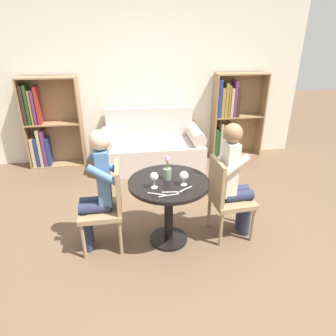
{
  "coord_description": "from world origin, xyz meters",
  "views": [
    {
      "loc": [
        -0.38,
        -2.59,
        2.08
      ],
      "look_at": [
        0.0,
        0.05,
        0.84
      ],
      "focal_mm": 32.0,
      "sensor_mm": 36.0,
      "label": 1
    }
  ],
  "objects": [
    {
      "name": "wine_glass_left",
      "position": [
        -0.15,
        -0.11,
        0.83
      ],
      "size": [
        0.08,
        0.08,
        0.16
      ],
      "color": "white",
      "rests_on": "round_table"
    },
    {
      "name": "fork_right_setting",
      "position": [
        0.0,
        -0.22,
        0.72
      ],
      "size": [
        0.19,
        0.03,
        0.0
      ],
      "color": "silver",
      "rests_on": "round_table"
    },
    {
      "name": "couch",
      "position": [
        0.0,
        1.99,
        0.31
      ],
      "size": [
        1.65,
        0.8,
        0.92
      ],
      "color": "beige",
      "rests_on": "ground_plane"
    },
    {
      "name": "ground_plane",
      "position": [
        0.0,
        0.0,
        0.0
      ],
      "size": [
        16.0,
        16.0,
        0.0
      ],
      "primitive_type": "plane",
      "color": "brown"
    },
    {
      "name": "knife_right_setting",
      "position": [
        -0.14,
        -0.24,
        0.72
      ],
      "size": [
        0.18,
        0.08,
        0.0
      ],
      "color": "silver",
      "rests_on": "round_table"
    },
    {
      "name": "back_wall",
      "position": [
        0.0,
        2.42,
        1.35
      ],
      "size": [
        5.2,
        0.05,
        2.7
      ],
      "color": "silver",
      "rests_on": "ground_plane"
    },
    {
      "name": "chair_right",
      "position": [
        0.61,
        0.03,
        0.49
      ],
      "size": [
        0.45,
        0.45,
        0.9
      ],
      "rotation": [
        0.0,
        0.0,
        1.65
      ],
      "color": "#937A56",
      "rests_on": "ground_plane"
    },
    {
      "name": "knife_left_setting",
      "position": [
        -0.04,
        -0.27,
        0.72
      ],
      "size": [
        0.19,
        0.04,
        0.0
      ],
      "color": "silver",
      "rests_on": "round_table"
    },
    {
      "name": "bookshelf_right",
      "position": [
        1.41,
        2.26,
        0.7
      ],
      "size": [
        0.87,
        0.28,
        1.44
      ],
      "color": "#93704C",
      "rests_on": "ground_plane"
    },
    {
      "name": "wine_glass_right",
      "position": [
        0.13,
        -0.09,
        0.81
      ],
      "size": [
        0.09,
        0.09,
        0.14
      ],
      "color": "white",
      "rests_on": "round_table"
    },
    {
      "name": "person_right",
      "position": [
        0.7,
        0.04,
        0.66
      ],
      "size": [
        0.43,
        0.36,
        1.27
      ],
      "rotation": [
        0.0,
        0.0,
        1.65
      ],
      "color": "#282D47",
      "rests_on": "ground_plane"
    },
    {
      "name": "bookshelf_left",
      "position": [
        -1.66,
        2.26,
        0.68
      ],
      "size": [
        0.87,
        0.28,
        1.44
      ],
      "color": "#93704C",
      "rests_on": "ground_plane"
    },
    {
      "name": "fork_left_setting",
      "position": [
        0.12,
        -0.19,
        0.72
      ],
      "size": [
        0.17,
        0.11,
        0.0
      ],
      "color": "silver",
      "rests_on": "round_table"
    },
    {
      "name": "person_left",
      "position": [
        -0.7,
        0.02,
        0.66
      ],
      "size": [
        0.42,
        0.34,
        1.27
      ],
      "rotation": [
        0.0,
        0.0,
        -1.56
      ],
      "color": "#282D47",
      "rests_on": "ground_plane"
    },
    {
      "name": "flower_vase",
      "position": [
        -0.01,
        0.05,
        0.81
      ],
      "size": [
        0.08,
        0.08,
        0.24
      ],
      "color": "gray",
      "rests_on": "round_table"
    },
    {
      "name": "round_table",
      "position": [
        0.0,
        0.0,
        0.54
      ],
      "size": [
        0.81,
        0.81,
        0.72
      ],
      "color": "black",
      "rests_on": "ground_plane"
    },
    {
      "name": "chair_left",
      "position": [
        -0.61,
        0.02,
        0.49
      ],
      "size": [
        0.43,
        0.43,
        0.9
      ],
      "rotation": [
        0.0,
        0.0,
        -1.56
      ],
      "color": "#937A56",
      "rests_on": "ground_plane"
    }
  ]
}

